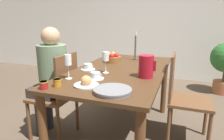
% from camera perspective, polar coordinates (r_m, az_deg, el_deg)
% --- Properties ---
extents(ground_plane, '(20.00, 20.00, 0.00)m').
position_cam_1_polar(ground_plane, '(2.36, 2.20, -18.32)').
color(ground_plane, brown).
extents(wall_back, '(10.00, 0.06, 2.60)m').
position_cam_1_polar(wall_back, '(4.51, 12.84, 14.31)').
color(wall_back, white).
rests_on(wall_back, ground_plane).
extents(dining_table, '(0.88, 1.67, 0.78)m').
position_cam_1_polar(dining_table, '(2.08, 2.37, -2.71)').
color(dining_table, '#472D19').
rests_on(dining_table, ground_plane).
extents(chair_person_side, '(0.42, 0.42, 0.93)m').
position_cam_1_polar(chair_person_side, '(2.22, -15.14, -6.52)').
color(chair_person_side, brown).
rests_on(chair_person_side, ground_plane).
extents(chair_opposite, '(0.42, 0.42, 0.93)m').
position_cam_1_polar(chair_opposite, '(2.21, 19.62, -7.01)').
color(chair_opposite, brown).
rests_on(chair_opposite, ground_plane).
extents(person_seated, '(0.39, 0.41, 1.20)m').
position_cam_1_polar(person_seated, '(2.22, -17.10, -0.86)').
color(person_seated, '#33333D').
rests_on(person_seated, ground_plane).
extents(red_pitcher, '(0.15, 0.13, 0.20)m').
position_cam_1_polar(red_pitcher, '(1.76, 9.71, 1.06)').
color(red_pitcher, '#A31423').
rests_on(red_pitcher, dining_table).
extents(wine_glass_water, '(0.06, 0.06, 0.20)m').
position_cam_1_polar(wine_glass_water, '(1.87, -1.84, 3.61)').
color(wine_glass_water, white).
rests_on(wine_glass_water, dining_table).
extents(wine_glass_juice, '(0.06, 0.06, 0.21)m').
position_cam_1_polar(wine_glass_juice, '(1.72, -12.50, 2.46)').
color(wine_glass_juice, white).
rests_on(wine_glass_juice, dining_table).
extents(teacup_near_person, '(0.14, 0.14, 0.06)m').
position_cam_1_polar(teacup_near_person, '(1.71, -4.76, -1.74)').
color(teacup_near_person, silver).
rests_on(teacup_near_person, dining_table).
extents(teacup_across, '(0.14, 0.14, 0.06)m').
position_cam_1_polar(teacup_across, '(2.03, -6.89, 0.81)').
color(teacup_across, silver).
rests_on(teacup_across, dining_table).
extents(serving_tray, '(0.27, 0.27, 0.03)m').
position_cam_1_polar(serving_tray, '(1.39, 0.17, -5.93)').
color(serving_tray, gray).
rests_on(serving_tray, dining_table).
extents(bread_plate, '(0.19, 0.19, 0.08)m').
position_cam_1_polar(bread_plate, '(1.54, -7.39, -3.62)').
color(bread_plate, silver).
rests_on(bread_plate, dining_table).
extents(jam_jar_amber, '(0.06, 0.06, 0.06)m').
position_cam_1_polar(jam_jar_amber, '(1.54, -18.96, -4.00)').
color(jam_jar_amber, '#A81E1E').
rests_on(jam_jar_amber, dining_table).
extents(jam_jar_red, '(0.06, 0.06, 0.06)m').
position_cam_1_polar(jam_jar_red, '(1.57, -15.36, -3.39)').
color(jam_jar_red, '#C67A1E').
rests_on(jam_jar_red, dining_table).
extents(fruit_bowl, '(0.19, 0.19, 0.12)m').
position_cam_1_polar(fruit_bowl, '(2.37, 0.17, 3.40)').
color(fruit_bowl, brown).
rests_on(fruit_bowl, dining_table).
extents(candlestick_tall, '(0.06, 0.06, 0.35)m').
position_cam_1_polar(candlestick_tall, '(2.52, 6.68, 6.05)').
color(candlestick_tall, '#4C4238').
rests_on(candlestick_tall, dining_table).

